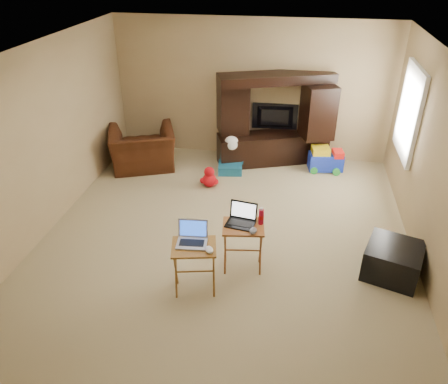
% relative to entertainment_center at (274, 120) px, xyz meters
% --- Properties ---
extents(floor, '(5.50, 5.50, 0.00)m').
position_rel_entertainment_center_xyz_m(floor, '(-0.45, -2.47, -0.82)').
color(floor, tan).
rests_on(floor, ground).
extents(ceiling, '(5.50, 5.50, 0.00)m').
position_rel_entertainment_center_xyz_m(ceiling, '(-0.45, -2.47, 1.68)').
color(ceiling, silver).
rests_on(ceiling, ground).
extents(wall_back, '(5.00, 0.00, 5.00)m').
position_rel_entertainment_center_xyz_m(wall_back, '(-0.45, 0.28, 0.43)').
color(wall_back, tan).
rests_on(wall_back, ground).
extents(wall_front, '(5.00, 0.00, 5.00)m').
position_rel_entertainment_center_xyz_m(wall_front, '(-0.45, -5.22, 0.43)').
color(wall_front, tan).
rests_on(wall_front, ground).
extents(wall_left, '(0.00, 5.50, 5.50)m').
position_rel_entertainment_center_xyz_m(wall_left, '(-2.95, -2.47, 0.43)').
color(wall_left, tan).
rests_on(wall_left, ground).
extents(wall_right, '(0.00, 5.50, 5.50)m').
position_rel_entertainment_center_xyz_m(wall_right, '(2.05, -2.47, 0.43)').
color(wall_right, tan).
rests_on(wall_right, ground).
extents(window_pane, '(0.00, 1.20, 1.20)m').
position_rel_entertainment_center_xyz_m(window_pane, '(2.03, -0.92, 0.58)').
color(window_pane, white).
rests_on(window_pane, ground).
extents(window_frame, '(0.06, 1.14, 1.34)m').
position_rel_entertainment_center_xyz_m(window_frame, '(2.01, -0.92, 0.58)').
color(window_frame, white).
rests_on(window_frame, ground).
extents(entertainment_center, '(2.06, 1.17, 1.64)m').
position_rel_entertainment_center_xyz_m(entertainment_center, '(0.00, 0.00, 0.00)').
color(entertainment_center, black).
rests_on(entertainment_center, floor).
extents(television, '(0.84, 0.16, 0.48)m').
position_rel_entertainment_center_xyz_m(television, '(0.00, 0.19, -0.03)').
color(television, black).
rests_on(television, entertainment_center).
extents(recliner, '(1.39, 1.31, 0.72)m').
position_rel_entertainment_center_xyz_m(recliner, '(-2.27, -0.64, -0.46)').
color(recliner, '#46240F').
rests_on(recliner, floor).
extents(child_rocker, '(0.48, 0.53, 0.56)m').
position_rel_entertainment_center_xyz_m(child_rocker, '(-0.70, -0.56, -0.54)').
color(child_rocker, '#16597C').
rests_on(child_rocker, floor).
extents(plush_toy, '(0.32, 0.27, 0.36)m').
position_rel_entertainment_center_xyz_m(plush_toy, '(-0.96, -1.15, -0.64)').
color(plush_toy, red).
rests_on(plush_toy, floor).
extents(push_toy, '(0.66, 0.52, 0.45)m').
position_rel_entertainment_center_xyz_m(push_toy, '(0.97, -0.21, -0.60)').
color(push_toy, '#1831C5').
rests_on(push_toy, floor).
extents(ottoman, '(0.80, 0.80, 0.41)m').
position_rel_entertainment_center_xyz_m(ottoman, '(1.69, -2.95, -0.62)').
color(ottoman, black).
rests_on(ottoman, floor).
extents(tray_table_left, '(0.57, 0.49, 0.64)m').
position_rel_entertainment_center_xyz_m(tray_table_left, '(-0.62, -3.64, -0.50)').
color(tray_table_left, '#996425').
rests_on(tray_table_left, floor).
extents(tray_table_right, '(0.54, 0.46, 0.64)m').
position_rel_entertainment_center_xyz_m(tray_table_right, '(-0.13, -3.15, -0.50)').
color(tray_table_right, '#9D5D25').
rests_on(tray_table_right, floor).
extents(laptop_left, '(0.36, 0.31, 0.24)m').
position_rel_entertainment_center_xyz_m(laptop_left, '(-0.65, -3.61, -0.06)').
color(laptop_left, '#ACACB0').
rests_on(laptop_left, tray_table_left).
extents(laptop_right, '(0.37, 0.32, 0.24)m').
position_rel_entertainment_center_xyz_m(laptop_right, '(-0.17, -3.13, -0.06)').
color(laptop_right, black).
rests_on(laptop_right, tray_table_right).
extents(mouse_left, '(0.13, 0.15, 0.05)m').
position_rel_entertainment_center_xyz_m(mouse_left, '(-0.43, -3.71, -0.15)').
color(mouse_left, white).
rests_on(mouse_left, tray_table_left).
extents(mouse_right, '(0.10, 0.14, 0.05)m').
position_rel_entertainment_center_xyz_m(mouse_right, '(0.00, -3.27, -0.16)').
color(mouse_right, '#47474D').
rests_on(mouse_right, tray_table_right).
extents(water_bottle, '(0.06, 0.06, 0.20)m').
position_rel_entertainment_center_xyz_m(water_bottle, '(0.07, -3.07, -0.08)').
color(water_bottle, red).
rests_on(water_bottle, tray_table_right).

